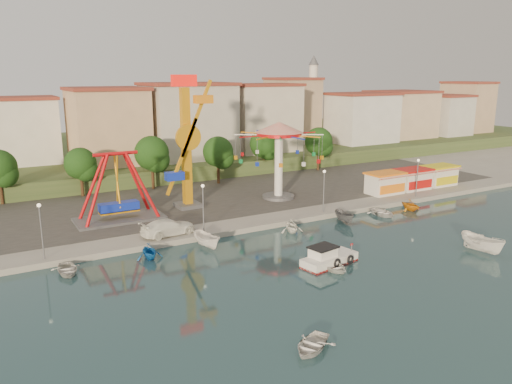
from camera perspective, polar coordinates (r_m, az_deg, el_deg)
ground at (r=47.75m, az=9.48°, el=-7.93°), size 200.00×200.00×0.00m
quay_deck at (r=101.75m, az=-13.10°, el=3.46°), size 200.00×100.00×0.60m
asphalt_pad at (r=72.19m, az=-5.66°, el=0.01°), size 90.00×28.00×0.01m
hill_terrace at (r=106.31m, az=-13.93°, el=4.49°), size 200.00×60.00×3.00m
pirate_ship_ride at (r=59.42m, az=-15.53°, el=0.43°), size 10.00×5.00×8.00m
kamikaze_tower at (r=62.59m, az=-7.72°, el=5.32°), size 4.81×3.10×16.50m
wave_swinger at (r=67.01m, az=2.63°, el=5.63°), size 11.60×11.60×10.40m
booth_left at (r=72.80m, az=14.52°, el=1.02°), size 5.40×3.78×3.08m
booth_mid at (r=76.68m, az=17.47°, el=1.44°), size 5.40×3.78×3.08m
booth_right at (r=80.87m, az=20.21°, el=1.82°), size 5.40×3.78×3.08m
lamp_post_0 at (r=49.46m, az=-23.28°, el=-4.32°), size 0.14×0.14×5.00m
lamp_post_1 at (r=53.37m, az=-6.04°, el=-2.02°), size 0.14×0.14×5.00m
lamp_post_2 at (r=61.34m, az=7.75°, el=-0.04°), size 0.14×0.14×5.00m
lamp_post_3 at (r=72.03m, az=17.92°, el=1.43°), size 0.14×0.14×5.00m
tree_1 at (r=72.54m, az=-19.44°, el=3.08°), size 4.35×4.35×6.80m
tree_2 at (r=74.40m, az=-11.83°, el=4.36°), size 5.02×5.02×7.85m
tree_3 at (r=76.78m, az=-4.36°, el=4.61°), size 4.68×4.68×7.32m
tree_4 at (r=84.03m, az=0.94°, el=5.54°), size 4.86×4.86×7.60m
tree_5 at (r=88.07m, az=7.18°, el=5.77°), size 4.83×4.83×7.54m
building_1 at (r=86.44m, az=-24.92°, el=5.57°), size 12.33×9.01×8.63m
building_2 at (r=88.94m, az=-16.56°, el=7.28°), size 11.95×9.28×11.23m
building_3 at (r=90.26m, az=-7.44°, el=7.15°), size 12.59×10.50×9.20m
building_4 at (r=99.12m, az=-0.94°, el=7.82°), size 10.75×9.23×9.24m
building_5 at (r=104.55m, az=6.03°, el=8.58°), size 12.77×10.96×11.21m
building_6 at (r=110.61m, az=11.54°, el=8.95°), size 8.23×8.98×12.36m
building_7 at (r=122.38m, az=14.21°, el=8.37°), size 11.59×10.93×8.76m
building_8 at (r=128.01m, az=20.85°, el=8.97°), size 12.84×9.28×12.58m
building_9 at (r=140.43m, az=23.49°, el=8.36°), size 12.95×9.17×9.21m
minaret at (r=109.39m, az=6.51°, el=10.85°), size 2.80×2.80×18.00m
cabin_motorboat at (r=46.90m, az=8.24°, el=-7.59°), size 5.96×3.11×2.00m
rowboat_a at (r=45.81m, az=8.79°, el=-8.37°), size 2.51×3.48×0.71m
rowboat_b at (r=33.43m, az=6.36°, el=-16.98°), size 4.21×3.84×0.71m
skiff at (r=54.12m, az=24.46°, el=-5.38°), size 1.84×4.77×1.83m
van at (r=53.45m, az=-10.00°, el=-3.98°), size 6.13×3.12×1.70m
moored_boat_0 at (r=47.48m, az=-20.77°, el=-8.31°), size 2.62×3.59×0.73m
moored_boat_1 at (r=48.85m, az=-12.12°, el=-6.61°), size 2.52×2.91×1.52m
moored_boat_2 at (r=50.84m, az=-5.60°, el=-5.52°), size 2.07×4.29×1.59m
moored_boat_4 at (r=55.59m, az=4.08°, el=-3.87°), size 3.05×3.35×1.52m
moored_boat_5 at (r=59.99m, az=10.09°, el=-2.82°), size 1.85×3.74×1.38m
moored_boat_6 at (r=63.98m, az=14.23°, el=-2.28°), size 2.76×3.85×0.79m
moored_boat_7 at (r=67.27m, az=17.24°, el=-1.39°), size 2.59×2.97×1.52m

